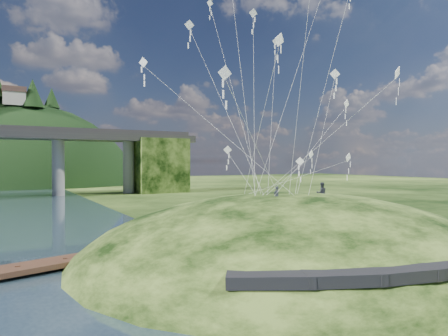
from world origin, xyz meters
TOP-DOWN VIEW (x-y plane):
  - ground at (0.00, 0.00)m, footprint 320.00×320.00m
  - grass_hill at (8.00, 2.00)m, footprint 36.00×32.00m
  - footpath at (7.46, -9.74)m, footprint 22.29×5.84m
  - wooden_dock at (-8.50, 6.92)m, footprint 14.71×5.71m
  - kite_flyers at (9.86, 1.52)m, footprint 5.98×1.30m
  - kite_swarm at (8.01, 3.03)m, footprint 20.27×15.91m

SIDE VIEW (x-z plane):
  - grass_hill at x=8.00m, z-range -8.00..5.00m
  - ground at x=0.00m, z-range 0.00..0.00m
  - wooden_dock at x=-8.50m, z-range -0.06..0.98m
  - footpath at x=7.46m, z-range 1.67..2.50m
  - kite_flyers at x=9.86m, z-range 4.88..6.69m
  - kite_swarm at x=8.01m, z-range 5.04..26.58m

